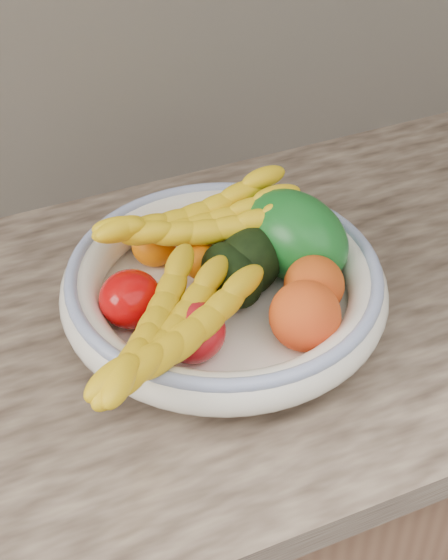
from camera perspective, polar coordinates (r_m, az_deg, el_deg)
kitchen_counter at (r=1.40m, az=-0.43°, el=-15.14°), size 2.44×0.66×1.40m
fruit_bowl at (r=1.02m, az=0.00°, el=-0.49°), size 0.39×0.39×0.08m
clementine_back_left at (r=1.08m, az=-4.69°, el=2.28°), size 0.06×0.06×0.05m
clementine_back_right at (r=1.09m, az=-0.34°, el=3.10°), size 0.06×0.06×0.05m
clementine_back_mid at (r=1.05m, az=-1.49°, el=1.34°), size 0.06×0.06×0.05m
tomato_left at (r=0.99m, az=-6.22°, el=-1.27°), size 0.09×0.09×0.07m
tomato_near_left at (r=0.94m, az=-2.16°, el=-3.42°), size 0.10×0.10×0.07m
avocado_center at (r=1.01m, az=0.51°, el=0.34°), size 0.07×0.10×0.07m
avocado_right at (r=1.04m, az=1.75°, el=1.35°), size 0.13×0.13×0.08m
green_mango at (r=1.06m, az=4.64°, el=2.93°), size 0.18×0.19×0.13m
peach_front at (r=0.96m, az=5.40°, el=-2.38°), size 0.10×0.10×0.08m
peach_right at (r=1.00m, az=6.00°, el=-0.36°), size 0.09×0.09×0.07m
banana_bunch_back at (r=1.05m, az=-1.62°, el=3.58°), size 0.28×0.12×0.08m
banana_bunch_front at (r=0.91m, az=-3.76°, el=-3.87°), size 0.30×0.28×0.08m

